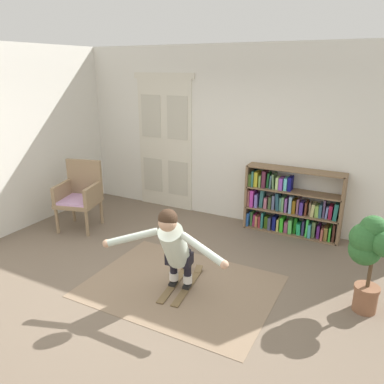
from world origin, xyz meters
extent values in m
plane|color=#6D5D4D|center=(0.00, 0.00, 0.00)|extent=(7.20, 7.20, 0.00)
cube|color=silver|center=(0.00, 2.60, 1.45)|extent=(6.00, 0.10, 2.90)
cube|color=silver|center=(-3.00, 0.40, 1.45)|extent=(0.10, 6.00, 2.90)
cube|color=beige|center=(-1.69, 2.54, 1.18)|extent=(0.55, 0.04, 2.35)
cube|color=#BCB7A5|center=(-1.69, 2.52, 1.69)|extent=(0.41, 0.01, 0.76)
cube|color=#BCB7A5|center=(-1.69, 2.52, 0.59)|extent=(0.41, 0.01, 0.64)
cube|color=beige|center=(-1.14, 2.54, 1.18)|extent=(0.55, 0.04, 2.35)
cube|color=#BCB7A5|center=(-1.14, 2.52, 1.69)|extent=(0.41, 0.01, 0.76)
cube|color=#BCB7A5|center=(-1.14, 2.52, 0.59)|extent=(0.41, 0.01, 0.64)
cube|color=beige|center=(-1.41, 2.54, 2.40)|extent=(1.22, 0.04, 0.10)
cube|color=#846D55|center=(0.22, 0.21, 0.00)|extent=(2.23, 1.67, 0.01)
cube|color=brown|center=(0.28, 2.39, 0.53)|extent=(0.04, 0.30, 1.06)
cube|color=brown|center=(1.74, 2.39, 0.53)|extent=(0.04, 0.30, 1.06)
cube|color=brown|center=(1.01, 2.39, 0.01)|extent=(1.46, 0.30, 0.02)
cube|color=brown|center=(1.01, 2.39, 0.36)|extent=(1.46, 0.30, 0.02)
cube|color=brown|center=(1.01, 2.39, 0.70)|extent=(1.46, 0.30, 0.02)
cube|color=brown|center=(1.01, 2.39, 1.05)|extent=(1.46, 0.30, 0.02)
cube|color=#2655A5|center=(0.32, 2.37, 0.13)|extent=(0.05, 0.22, 0.23)
cube|color=#3A7536|center=(0.37, 2.40, 0.14)|extent=(0.04, 0.17, 0.24)
cube|color=#912A55|center=(0.42, 2.40, 0.12)|extent=(0.06, 0.17, 0.21)
cube|color=#B97B4D|center=(0.47, 2.38, 0.12)|extent=(0.04, 0.17, 0.19)
cube|color=maroon|center=(0.52, 2.40, 0.12)|extent=(0.04, 0.22, 0.20)
cube|color=#2A797A|center=(0.56, 2.37, 0.15)|extent=(0.03, 0.16, 0.26)
cube|color=#3D6617|center=(0.62, 2.40, 0.12)|extent=(0.06, 0.14, 0.20)
cube|color=#3E4261|center=(0.69, 2.38, 0.12)|extent=(0.04, 0.21, 0.21)
cube|color=navy|center=(0.76, 2.40, 0.14)|extent=(0.05, 0.20, 0.23)
cube|color=#C9C061|center=(0.82, 2.39, 0.12)|extent=(0.03, 0.18, 0.19)
cube|color=green|center=(0.88, 2.41, 0.14)|extent=(0.05, 0.24, 0.24)
cube|color=#8A4567|center=(0.95, 2.38, 0.11)|extent=(0.06, 0.16, 0.18)
cube|color=#53BF53|center=(1.02, 2.38, 0.14)|extent=(0.06, 0.19, 0.23)
cube|color=#1A6C19|center=(1.09, 2.41, 0.15)|extent=(0.06, 0.16, 0.27)
cube|color=#21AD67|center=(1.15, 2.39, 0.11)|extent=(0.07, 0.18, 0.19)
cube|color=navy|center=(1.22, 2.39, 0.14)|extent=(0.03, 0.16, 0.24)
cube|color=#3CCE4F|center=(1.28, 2.40, 0.17)|extent=(0.04, 0.23, 0.30)
cube|color=teal|center=(1.32, 2.38, 0.13)|extent=(0.05, 0.21, 0.22)
cube|color=#60814C|center=(1.37, 2.41, 0.15)|extent=(0.05, 0.15, 0.25)
cube|color=#5C2380|center=(1.45, 2.41, 0.12)|extent=(0.04, 0.18, 0.20)
cube|color=#A65348|center=(1.51, 2.37, 0.11)|extent=(0.03, 0.23, 0.18)
cube|color=olive|center=(1.56, 2.40, 0.12)|extent=(0.05, 0.24, 0.21)
cube|color=green|center=(1.62, 2.38, 0.13)|extent=(0.03, 0.20, 0.22)
cube|color=#502A21|center=(1.67, 2.38, 0.16)|extent=(0.03, 0.17, 0.28)
cube|color=#BE726E|center=(0.32, 2.39, 0.51)|extent=(0.03, 0.21, 0.28)
cube|color=#AD339D|center=(0.37, 2.37, 0.51)|extent=(0.05, 0.23, 0.28)
cube|color=#6F62B7|center=(0.44, 2.38, 0.48)|extent=(0.04, 0.21, 0.22)
cube|color=#2D6668|center=(0.52, 2.39, 0.51)|extent=(0.07, 0.15, 0.30)
cube|color=#9F596F|center=(0.60, 2.38, 0.46)|extent=(0.05, 0.16, 0.18)
cube|color=#3E512D|center=(0.66, 2.40, 0.47)|extent=(0.04, 0.17, 0.20)
cube|color=slate|center=(0.72, 2.39, 0.48)|extent=(0.04, 0.14, 0.23)
cube|color=#1F4757|center=(0.79, 2.40, 0.51)|extent=(0.07, 0.23, 0.29)
cube|color=#77CFBA|center=(0.83, 2.40, 0.47)|extent=(0.03, 0.14, 0.21)
cube|color=#609560|center=(0.88, 2.40, 0.49)|extent=(0.03, 0.22, 0.24)
cube|color=#784992|center=(0.93, 2.39, 0.48)|extent=(0.04, 0.21, 0.23)
cube|color=#75A2C1|center=(1.00, 2.38, 0.50)|extent=(0.04, 0.21, 0.27)
cube|color=brown|center=(1.05, 2.39, 0.47)|extent=(0.05, 0.20, 0.21)
cube|color=#774D61|center=(1.11, 2.40, 0.49)|extent=(0.03, 0.23, 0.24)
cube|color=#422C8C|center=(1.17, 2.38, 0.47)|extent=(0.05, 0.19, 0.20)
cube|color=#5C2C1E|center=(1.23, 2.40, 0.47)|extent=(0.03, 0.21, 0.21)
cube|color=#968060|center=(1.29, 2.40, 0.47)|extent=(0.03, 0.14, 0.20)
cube|color=tan|center=(1.34, 2.38, 0.47)|extent=(0.06, 0.19, 0.21)
cube|color=#81B24D|center=(1.40, 2.40, 0.46)|extent=(0.06, 0.19, 0.18)
cube|color=#2D5266|center=(1.45, 2.39, 0.47)|extent=(0.04, 0.19, 0.21)
cube|color=#614D78|center=(1.49, 2.40, 0.51)|extent=(0.03, 0.15, 0.28)
cube|color=#6677B6|center=(1.54, 2.40, 0.46)|extent=(0.04, 0.20, 0.19)
cube|color=maroon|center=(1.59, 2.39, 0.47)|extent=(0.05, 0.17, 0.21)
cube|color=#257169|center=(1.67, 2.40, 0.50)|extent=(0.07, 0.23, 0.26)
cube|color=#486F29|center=(0.32, 2.39, 0.81)|extent=(0.05, 0.22, 0.20)
cube|color=#2F6D62|center=(0.37, 2.38, 0.84)|extent=(0.03, 0.23, 0.25)
cube|color=gold|center=(0.42, 2.38, 0.83)|extent=(0.06, 0.19, 0.24)
cube|color=#709849|center=(0.48, 2.37, 0.81)|extent=(0.03, 0.16, 0.19)
cube|color=#562337|center=(0.55, 2.38, 0.85)|extent=(0.06, 0.17, 0.27)
cube|color=#175123|center=(0.61, 2.40, 0.83)|extent=(0.04, 0.16, 0.24)
cube|color=#405E6B|center=(0.66, 2.41, 0.82)|extent=(0.04, 0.21, 0.21)
cube|color=#5C8454|center=(0.70, 2.41, 0.83)|extent=(0.04, 0.23, 0.24)
cube|color=#B1D582|center=(0.76, 2.37, 0.81)|extent=(0.04, 0.16, 0.20)
cube|color=purple|center=(0.82, 2.39, 0.81)|extent=(0.06, 0.18, 0.19)
cube|color=#5CCCD1|center=(0.89, 2.40, 0.81)|extent=(0.05, 0.18, 0.19)
cube|color=navy|center=(0.95, 2.40, 0.82)|extent=(0.06, 0.18, 0.22)
cylinder|color=#8E7455|center=(-2.29, 0.65, 0.21)|extent=(0.06, 0.06, 0.42)
cylinder|color=#8E7455|center=(-1.79, 0.78, 0.21)|extent=(0.06, 0.06, 0.42)
cylinder|color=#8E7455|center=(-2.43, 1.15, 0.21)|extent=(0.06, 0.06, 0.42)
cylinder|color=#8E7455|center=(-1.93, 1.29, 0.21)|extent=(0.06, 0.06, 0.42)
cube|color=#8E7455|center=(-2.11, 0.97, 0.45)|extent=(0.74, 0.74, 0.06)
cube|color=#C599CC|center=(-2.11, 0.97, 0.50)|extent=(0.66, 0.66, 0.04)
cube|color=#8E7455|center=(-2.18, 1.23, 0.80)|extent=(0.59, 0.22, 0.60)
cube|color=#8E7455|center=(-2.37, 0.89, 0.62)|extent=(0.21, 0.56, 0.28)
cube|color=#8E7455|center=(-1.85, 1.04, 0.62)|extent=(0.21, 0.56, 0.28)
cylinder|color=brown|center=(2.23, 0.74, 0.15)|extent=(0.25, 0.25, 0.30)
cylinder|color=brown|center=(2.23, 0.74, 0.28)|extent=(0.27, 0.27, 0.04)
cylinder|color=#4C3823|center=(2.23, 0.74, 0.48)|extent=(0.04, 0.04, 0.36)
sphere|color=#2B612C|center=(2.19, 0.81, 0.94)|extent=(0.28, 0.28, 0.28)
sphere|color=#2B612C|center=(2.15, 0.80, 0.69)|extent=(0.34, 0.34, 0.34)
sphere|color=#2B612C|center=(2.13, 0.78, 0.83)|extent=(0.33, 0.33, 0.33)
sphere|color=#2B612C|center=(2.31, 0.72, 0.84)|extent=(0.27, 0.27, 0.27)
sphere|color=#2B612C|center=(2.32, 0.70, 0.81)|extent=(0.21, 0.21, 0.21)
cube|color=brown|center=(0.13, 0.20, 0.01)|extent=(0.20, 0.85, 0.01)
cube|color=brown|center=(0.07, 0.59, 0.05)|extent=(0.10, 0.12, 0.06)
cube|color=black|center=(0.13, 0.18, 0.04)|extent=(0.10, 0.13, 0.04)
cube|color=brown|center=(0.30, 0.22, 0.01)|extent=(0.20, 0.85, 0.01)
cube|color=brown|center=(0.25, 0.61, 0.05)|extent=(0.10, 0.12, 0.06)
cube|color=black|center=(0.31, 0.20, 0.04)|extent=(0.10, 0.13, 0.04)
cylinder|color=white|center=(0.13, 0.20, 0.13)|extent=(0.12, 0.12, 0.10)
cylinder|color=black|center=(0.13, 0.20, 0.33)|extent=(0.10, 0.10, 0.30)
cylinder|color=black|center=(0.13, 0.16, 0.41)|extent=(0.12, 0.12, 0.22)
cylinder|color=white|center=(0.30, 0.22, 0.13)|extent=(0.12, 0.12, 0.10)
cylinder|color=black|center=(0.30, 0.22, 0.33)|extent=(0.10, 0.10, 0.30)
cylinder|color=black|center=(0.31, 0.19, 0.41)|extent=(0.12, 0.12, 0.22)
cube|color=black|center=(0.22, 0.17, 0.40)|extent=(0.32, 0.22, 0.14)
cylinder|color=silver|center=(0.24, 0.05, 0.63)|extent=(0.34, 0.53, 0.59)
sphere|color=tan|center=(0.26, -0.14, 0.99)|extent=(0.22, 0.22, 0.20)
sphere|color=#382619|center=(0.26, -0.13, 1.03)|extent=(0.24, 0.24, 0.21)
cylinder|color=silver|center=(-0.14, -0.24, 0.77)|extent=(0.54, 0.36, 0.22)
sphere|color=tan|center=(-0.38, -0.38, 0.70)|extent=(0.10, 0.10, 0.09)
cylinder|color=silver|center=(0.67, -0.13, 0.77)|extent=(0.58, 0.23, 0.22)
sphere|color=tan|center=(0.95, -0.20, 0.70)|extent=(0.10, 0.10, 0.09)
camera|label=1|loc=(2.19, -3.25, 2.54)|focal=35.19mm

